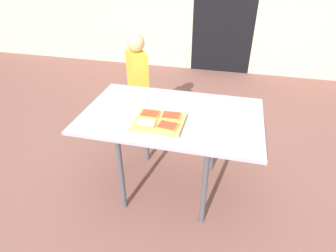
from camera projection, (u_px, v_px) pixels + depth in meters
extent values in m
plane|color=brown|center=(171.00, 186.00, 2.32)|extent=(16.00, 16.00, 0.00)
cube|color=black|center=(225.00, 4.00, 3.98)|extent=(0.90, 0.02, 2.00)
cube|color=#AAA1AA|center=(172.00, 115.00, 1.96)|extent=(1.24, 0.78, 0.02)
cylinder|color=#4C4C51|center=(121.00, 173.00, 1.96)|extent=(0.04, 0.04, 0.66)
cylinder|color=#4C4C51|center=(205.00, 187.00, 1.84)|extent=(0.04, 0.04, 0.66)
cylinder|color=#4C4C51|center=(146.00, 129.00, 2.44)|extent=(0.04, 0.04, 0.66)
cylinder|color=#4C4C51|center=(214.00, 138.00, 2.32)|extent=(0.04, 0.04, 0.66)
cube|color=tan|center=(159.00, 122.00, 1.84)|extent=(0.32, 0.28, 0.02)
cube|color=gold|center=(150.00, 114.00, 1.90)|extent=(0.13, 0.10, 0.01)
cube|color=red|center=(150.00, 113.00, 1.89)|extent=(0.11, 0.09, 0.00)
cube|color=gold|center=(171.00, 116.00, 1.88)|extent=(0.13, 0.10, 0.01)
cube|color=red|center=(171.00, 115.00, 1.87)|extent=(0.12, 0.09, 0.00)
cube|color=gold|center=(146.00, 123.00, 1.80)|extent=(0.13, 0.11, 0.01)
cube|color=beige|center=(146.00, 122.00, 1.79)|extent=(0.12, 0.10, 0.00)
cube|color=gold|center=(168.00, 126.00, 1.77)|extent=(0.14, 0.11, 0.01)
cube|color=red|center=(168.00, 125.00, 1.77)|extent=(0.12, 0.10, 0.00)
cylinder|color=white|center=(136.00, 101.00, 2.11)|extent=(0.18, 0.18, 0.01)
cylinder|color=white|center=(229.00, 110.00, 2.00)|extent=(0.18, 0.18, 0.01)
cylinder|color=#463035|center=(138.00, 111.00, 2.87)|extent=(0.09, 0.09, 0.50)
cylinder|color=#463035|center=(142.00, 118.00, 2.76)|extent=(0.09, 0.09, 0.50)
cube|color=gold|center=(137.00, 73.00, 2.58)|extent=(0.25, 0.28, 0.39)
sphere|color=#E7AB75|center=(136.00, 43.00, 2.43)|extent=(0.16, 0.16, 0.16)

